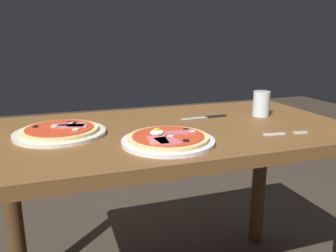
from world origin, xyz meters
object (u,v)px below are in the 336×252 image
Objects in this scene: fork at (282,134)px; knife at (207,117)px; water_glass_near at (261,105)px; dining_table at (172,161)px; pizza_across_left at (60,131)px; pizza_foreground at (168,139)px.

fork is 0.81× the size of knife.
water_glass_near reaches higher than fork.
pizza_across_left reaches higher than dining_table.
pizza_across_left reaches higher than knife.
water_glass_near is 0.27m from fork.
dining_table is 0.24m from knife.
water_glass_near is (0.48, 0.23, 0.03)m from pizza_foreground.
water_glass_near is at bearing 71.27° from fork.
pizza_foreground is at bearing -154.69° from water_glass_near.
pizza_foreground is 2.80× the size of water_glass_near.
dining_table is at bearing 147.10° from fork.
pizza_across_left is at bearing 175.47° from dining_table.
dining_table is at bearing 66.99° from pizza_foreground.
water_glass_near reaches higher than dining_table.
knife is (-0.22, 0.04, -0.04)m from water_glass_near.
fork is (0.32, -0.20, 0.13)m from dining_table.
knife reaches higher than fork.
knife is at bearing 169.62° from water_glass_near.
pizza_foreground is 0.53m from water_glass_near.
dining_table is 0.23m from pizza_foreground.
pizza_across_left is (-0.38, 0.03, 0.14)m from dining_table.
pizza_across_left is 0.73m from fork.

